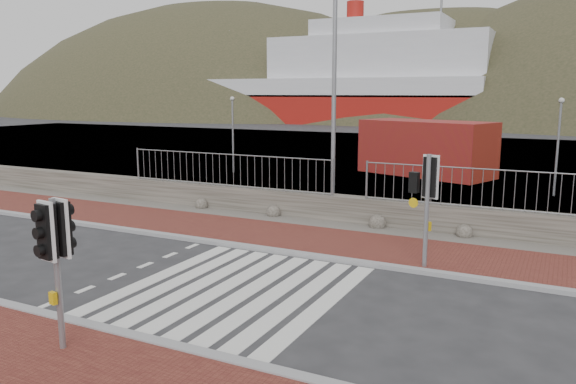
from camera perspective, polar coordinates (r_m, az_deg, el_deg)
The scene contains 16 objects.
ground at distance 12.73m, azimuth -5.35°, elevation -9.86°, with size 220.00×220.00×0.00m, color #28282B.
sidewalk_far at distance 16.52m, azimuth 2.93°, elevation -4.98°, with size 40.00×3.00×0.08m, color brown.
kerb_near at distance 10.48m, azimuth -14.33°, elevation -14.36°, with size 40.00×0.25×0.12m, color gray.
kerb_far at distance 15.21m, azimuth 0.65°, elevation -6.27°, with size 40.00×0.25×0.12m, color gray.
zebra_crossing at distance 12.73m, azimuth -5.35°, elevation -9.83°, with size 4.62×5.60×0.01m.
gravel_strip at distance 18.32m, azimuth 5.45°, elevation -3.54°, with size 40.00×1.50×0.06m, color #59544C.
stone_wall at distance 18.96m, azimuth 6.35°, elevation -1.80°, with size 40.00×0.60×0.90m, color #47433A.
railing at distance 18.59m, azimuth 6.27°, elevation 2.25°, with size 18.07×0.07×1.22m.
quay at distance 38.80m, azimuth 16.97°, elevation 3.23°, with size 120.00×40.00×0.50m, color #4C4C4F.
water at distance 73.44m, azimuth 21.66°, elevation 5.98°, with size 220.00×50.00×0.05m, color #3F4C54.
ferry at distance 83.98m, azimuth 4.97°, elevation 10.74°, with size 50.00×16.00×20.00m.
hills_backdrop at distance 101.78m, azimuth 25.90°, elevation -6.58°, with size 254.00×90.00×100.00m.
traffic_signal_near at distance 9.95m, azimuth -22.57°, elevation -4.79°, with size 0.41×0.28×2.65m.
traffic_signal_far at distance 14.00m, azimuth 13.86°, elevation 0.52°, with size 0.70×0.34×2.87m.
streetlight at distance 19.64m, azimuth 5.16°, elevation 11.71°, with size 1.83×0.56×8.72m.
shipping_container at distance 30.69m, azimuth 13.83°, elevation 4.36°, with size 6.88×2.87×2.87m, color maroon.
Camera 1 is at (6.37, -10.13, 4.33)m, focal length 35.00 mm.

